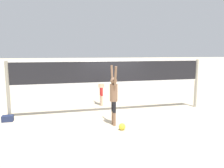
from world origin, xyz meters
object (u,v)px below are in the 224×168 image
at_px(volleyball, 122,127).
at_px(gear_bag, 8,118).
at_px(player_blocker, 101,82).
at_px(parked_car_near, 70,65).
at_px(player_spiker, 114,94).
at_px(volleyball_net, 112,76).

bearing_deg(volleyball, gear_bag, 153.68).
bearing_deg(player_blocker, volleyball, -0.04).
bearing_deg(player_blocker, parked_car_near, 179.94).
relative_size(player_blocker, parked_car_near, 0.46).
xyz_separation_m(volleyball, parked_car_near, (0.03, 31.79, 0.46)).
distance_m(player_spiker, parked_car_near, 31.20).
bearing_deg(player_spiker, gear_bag, 70.25).
xyz_separation_m(player_blocker, gear_bag, (-4.04, -1.63, -1.09)).
relative_size(volleyball_net, player_blocker, 3.79).
bearing_deg(parked_car_near, volleyball_net, -81.56).
height_order(volleyball_net, parked_car_near, volleyball_net).
height_order(player_blocker, volleyball, player_blocker).
bearing_deg(player_blocker, volleyball_net, 8.66).
bearing_deg(volleyball, player_spiker, 103.50).
xyz_separation_m(player_spiker, parked_car_near, (0.18, 31.19, -0.59)).
distance_m(player_spiker, volleyball, 1.21).
bearing_deg(volleyball_net, player_spiker, -102.12).
bearing_deg(gear_bag, parked_car_near, 82.22).
distance_m(volleyball_net, volleyball, 2.73).
bearing_deg(volleyball, volleyball_net, 84.64).
bearing_deg(player_spiker, volleyball, -166.50).
relative_size(player_spiker, volleyball, 9.41).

